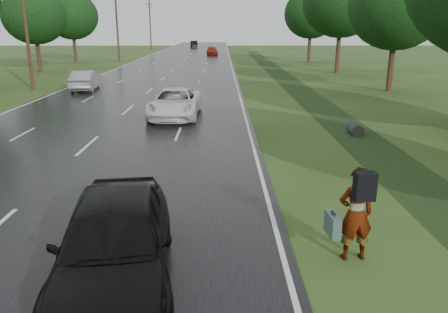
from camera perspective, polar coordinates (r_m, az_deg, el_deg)
name	(u,v)px	position (r m, az deg, el deg)	size (l,w,h in m)	color
road	(177,67)	(54.67, -6.22, 11.57)	(14.00, 180.00, 0.04)	black
edge_stripe_east	(232,67)	(54.41, 1.02, 11.66)	(0.12, 180.00, 0.01)	silver
edge_stripe_west	(121,67)	(55.75, -13.28, 11.35)	(0.12, 180.00, 0.01)	silver
center_line	(177,67)	(54.67, -6.22, 11.59)	(0.12, 180.00, 0.01)	silver
drainage_ditch	(315,102)	(28.93, 11.79, 6.98)	(2.20, 120.00, 0.56)	black
utility_pole_mid	(25,20)	(37.21, -24.56, 15.93)	(1.60, 0.26, 10.00)	#342215
utility_pole_far	(117,23)	(65.85, -13.81, 16.55)	(1.60, 0.26, 10.00)	#342215
utility_pole_distant	(150,24)	(95.34, -9.62, 16.64)	(1.60, 0.26, 10.00)	#342215
tree_east_c	(397,6)	(35.59, 21.70, 17.80)	(7.00, 7.00, 9.29)	#342215
tree_east_d	(342,2)	(48.85, 15.10, 18.92)	(8.00, 8.00, 10.76)	#342215
tree_east_f	(311,14)	(62.40, 11.31, 17.80)	(7.20, 7.20, 9.62)	#342215
tree_west_d	(34,16)	(52.07, -23.57, 16.50)	(6.60, 6.60, 8.80)	#342215
tree_west_f	(72,16)	(65.43, -19.27, 16.95)	(7.00, 7.00, 9.29)	#342215
pedestrian	(355,213)	(9.35, 16.72, -7.07)	(0.95, 0.79, 2.01)	#A5998C
white_pickup	(175,103)	(23.52, -6.40, 6.96)	(2.51, 5.44, 1.51)	white
dark_sedan	(115,241)	(8.38, -14.07, -10.65)	(2.06, 5.12, 1.75)	black
silver_sedan	(85,80)	(35.34, -17.65, 9.47)	(1.59, 4.55, 1.50)	gray
far_car_red	(212,51)	(77.20, -1.57, 13.59)	(1.86, 4.58, 1.33)	maroon
far_car_dark	(194,44)	(107.68, -3.93, 14.45)	(1.64, 4.71, 1.55)	black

